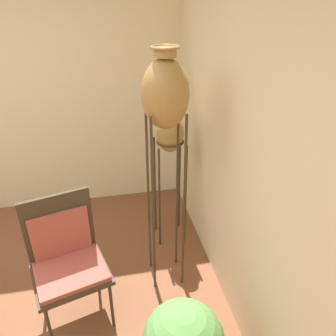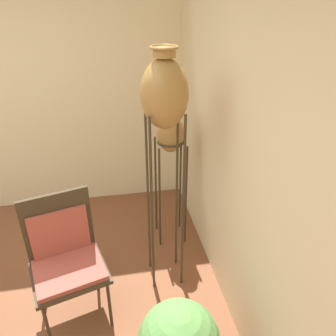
# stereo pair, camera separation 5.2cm
# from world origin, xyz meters

# --- Properties ---
(wall_right) EXTENTS (0.06, 8.19, 2.70)m
(wall_right) POSITION_xyz_m (2.12, 0.00, 1.35)
(wall_right) COLOR beige
(wall_right) RESTS_ON ground_plane
(vase_stand_tall) EXTENTS (0.33, 0.33, 1.98)m
(vase_stand_tall) POSITION_xyz_m (1.65, 0.66, 1.63)
(vase_stand_tall) COLOR #382D1E
(vase_stand_tall) RESTS_ON ground_plane
(vase_stand_medium) EXTENTS (0.27, 0.27, 1.40)m
(vase_stand_medium) POSITION_xyz_m (1.80, 1.20, 1.13)
(vase_stand_medium) COLOR #382D1E
(vase_stand_medium) RESTS_ON ground_plane
(chair) EXTENTS (0.62, 0.57, 1.03)m
(chair) POSITION_xyz_m (0.87, 0.43, 0.59)
(chair) COLOR #382D1E
(chair) RESTS_ON ground_plane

